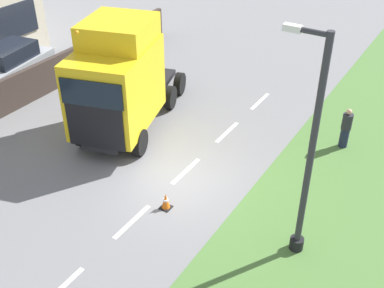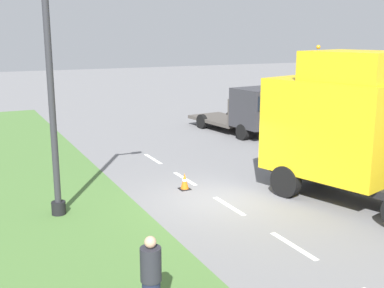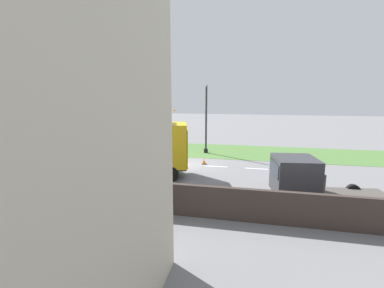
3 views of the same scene
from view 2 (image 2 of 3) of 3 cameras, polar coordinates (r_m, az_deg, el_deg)
ground_plane at (r=15.62m, az=3.09°, el=-6.54°), size 120.00×120.00×0.00m
grass_verge at (r=13.90m, az=-19.41°, el=-9.77°), size 7.00×44.00×0.01m
lane_markings at (r=15.05m, az=4.40°, el=-7.32°), size 0.16×14.60×0.00m
lorry_cab at (r=15.85m, az=17.35°, el=2.04°), size 4.42×7.56×4.84m
flatbed_truck at (r=25.07m, az=7.14°, el=3.98°), size 2.94×6.26×2.53m
lamp_post at (r=14.09m, az=-15.97°, el=3.44°), size 1.33×0.41×6.71m
pedestrian at (r=9.14m, az=-4.87°, el=-15.76°), size 0.39×0.39×1.67m
traffic_cone_lead at (r=16.46m, az=-0.88°, el=-4.45°), size 0.36×0.36×0.58m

